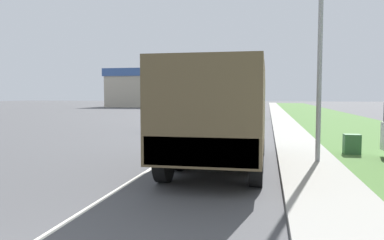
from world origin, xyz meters
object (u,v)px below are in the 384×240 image
military_truck (221,110)px  car_second_ahead (251,111)px  lamp_post (313,28)px  car_nearest_ahead (176,118)px

military_truck → car_second_ahead: size_ratio=1.59×
military_truck → lamp_post: 3.68m
lamp_post → car_nearest_ahead: bearing=124.5°
car_nearest_ahead → car_second_ahead: size_ratio=0.96×
car_second_ahead → lamp_post: size_ratio=0.67×
car_nearest_ahead → lamp_post: (6.53, -9.51, 3.35)m
car_second_ahead → lamp_post: (2.74, -22.29, 3.42)m
car_second_ahead → car_nearest_ahead: bearing=-106.5°
military_truck → lamp_post: size_ratio=1.06×
car_nearest_ahead → lamp_post: size_ratio=0.64×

